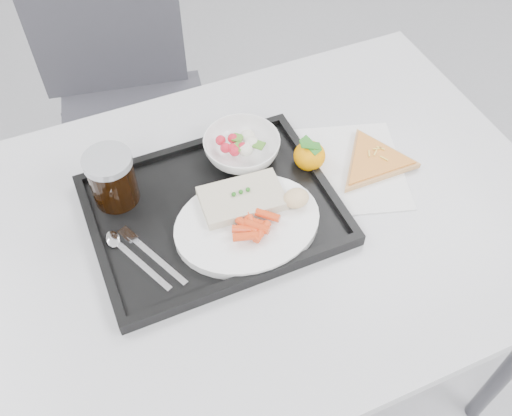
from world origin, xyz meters
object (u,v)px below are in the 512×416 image
at_px(chair, 125,90).
at_px(tangerine, 309,156).
at_px(salad_bowl, 242,148).
at_px(tray, 213,211).
at_px(table, 242,243).
at_px(dinner_plate, 247,224).
at_px(cola_glass, 112,178).
at_px(pizza_slice, 374,161).

xyz_separation_m(chair, tangerine, (0.24, -0.64, 0.25)).
xyz_separation_m(chair, salad_bowl, (0.13, -0.57, 0.25)).
relative_size(tray, tangerine, 6.77).
relative_size(table, dinner_plate, 4.44).
height_order(chair, salad_bowl, chair).
relative_size(cola_glass, tangerine, 1.62).
bearing_deg(salad_bowl, dinner_plate, -109.38).
bearing_deg(chair, cola_glass, -102.63).
bearing_deg(cola_glass, tray, -32.26).
bearing_deg(cola_glass, pizza_slice, -12.34).
height_order(chair, pizza_slice, chair).
relative_size(salad_bowl, cola_glass, 1.41).
relative_size(tray, pizza_slice, 1.64).
bearing_deg(salad_bowl, table, -112.79).
distance_m(table, tray, 0.09).
xyz_separation_m(dinner_plate, cola_glass, (-0.20, 0.16, 0.05)).
distance_m(table, cola_glass, 0.28).
bearing_deg(cola_glass, chair, 77.37).
bearing_deg(cola_glass, dinner_plate, -39.30).
bearing_deg(dinner_plate, chair, 95.34).
xyz_separation_m(tray, pizza_slice, (0.34, -0.01, 0.00)).
bearing_deg(pizza_slice, cola_glass, 167.66).
relative_size(table, chair, 1.29).
relative_size(dinner_plate, salad_bowl, 1.78).
distance_m(tray, pizza_slice, 0.34).
distance_m(dinner_plate, pizza_slice, 0.30).
height_order(table, tangerine, tangerine).
bearing_deg(salad_bowl, tangerine, -31.19).
distance_m(chair, tangerine, 0.73).
height_order(chair, cola_glass, chair).
height_order(cola_glass, pizza_slice, cola_glass).
height_order(tray, pizza_slice, tray).
bearing_deg(tangerine, table, -157.25).
bearing_deg(table, tray, 136.21).
bearing_deg(tray, chair, 92.26).
relative_size(table, tray, 2.67).
bearing_deg(chair, salad_bowl, -77.37).
bearing_deg(dinner_plate, tangerine, 29.36).
bearing_deg(tray, tangerine, 8.92).
height_order(table, chair, chair).
bearing_deg(tangerine, tray, -171.08).
bearing_deg(tray, pizza_slice, -1.74).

